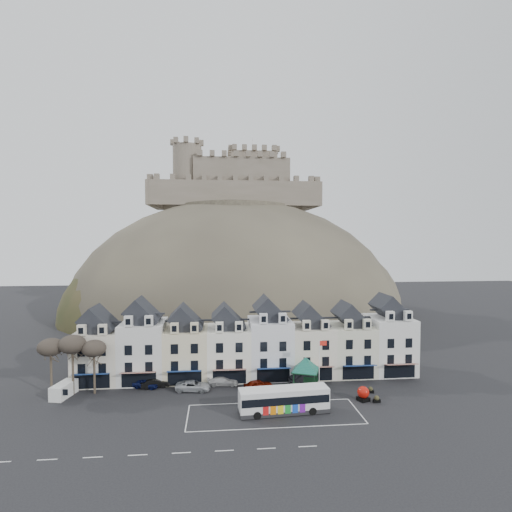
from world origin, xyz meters
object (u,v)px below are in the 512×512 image
(car_maroon, at_px, (258,385))
(car_silver, at_px, (193,386))
(car_black, at_px, (155,383))
(bus_shelter, at_px, (306,364))
(bus, at_px, (284,399))
(flagpole, at_px, (320,362))
(white_van, at_px, (64,390))
(car_navy, at_px, (146,383))
(red_buoy, at_px, (363,393))
(car_charcoal, at_px, (303,377))
(car_white, at_px, (223,381))

(car_maroon, bearing_deg, car_silver, 70.85)
(car_black, bearing_deg, bus_shelter, -108.94)
(bus, xyz_separation_m, flagpole, (6.33, 6.17, 2.70))
(bus, xyz_separation_m, bus_shelter, (4.63, 8.00, 1.87))
(white_van, bearing_deg, car_navy, 24.61)
(red_buoy, height_order, flagpole, flagpole)
(white_van, distance_m, car_charcoal, 35.19)
(car_navy, height_order, car_black, car_black)
(car_navy, bearing_deg, bus_shelter, -78.45)
(white_van, bearing_deg, car_silver, 14.45)
(bus, height_order, white_van, bus)
(bus_shelter, xyz_separation_m, car_white, (-12.33, 2.50, -3.01))
(car_black, bearing_deg, white_van, 87.81)
(car_navy, xyz_separation_m, car_maroon, (16.82, -2.37, 0.06))
(red_buoy, distance_m, car_navy, 31.88)
(car_silver, height_order, car_white, car_silver)
(bus, height_order, car_maroon, bus)
(car_navy, relative_size, car_charcoal, 0.86)
(red_buoy, xyz_separation_m, car_silver, (-23.75, 5.96, -0.31))
(bus_shelter, height_order, car_charcoal, bus_shelter)
(car_white, bearing_deg, car_navy, 93.29)
(car_navy, bearing_deg, flagpole, -82.07)
(red_buoy, bearing_deg, flagpole, 147.03)
(flagpole, bearing_deg, car_silver, 172.18)
(white_van, bearing_deg, car_charcoal, 16.62)
(car_white, bearing_deg, flagpole, -103.86)
(car_navy, bearing_deg, white_van, 119.23)
(car_silver, relative_size, car_charcoal, 1.08)
(car_black, bearing_deg, red_buoy, -117.33)
(flagpole, distance_m, car_white, 15.18)
(car_navy, xyz_separation_m, car_silver, (7.17, -1.79, 0.03))
(bus_shelter, relative_size, white_van, 1.52)
(flagpole, bearing_deg, car_maroon, 167.46)
(red_buoy, height_order, car_maroon, red_buoy)
(car_silver, bearing_deg, flagpole, -90.76)
(red_buoy, xyz_separation_m, white_van, (-41.94, 5.47, -0.05))
(car_black, height_order, car_silver, car_silver)
(car_white, xyz_separation_m, car_maroon, (5.22, -2.37, 0.07))
(bus_shelter, bearing_deg, car_black, -165.59)
(car_black, relative_size, car_charcoal, 0.89)
(bus, bearing_deg, car_white, 121.73)
(car_silver, distance_m, car_white, 4.78)
(red_buoy, relative_size, car_charcoal, 0.43)
(car_black, bearing_deg, car_white, -102.61)
(bus, height_order, car_silver, bus)
(car_navy, xyz_separation_m, car_charcoal, (24.10, 0.00, 0.09))
(car_black, bearing_deg, bus, -133.01)
(red_buoy, bearing_deg, car_silver, 165.90)
(red_buoy, height_order, car_navy, red_buoy)
(car_navy, relative_size, car_silver, 0.79)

